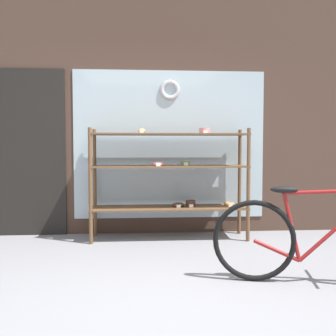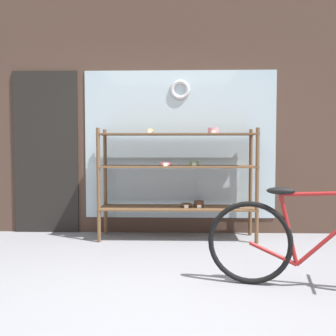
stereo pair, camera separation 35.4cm
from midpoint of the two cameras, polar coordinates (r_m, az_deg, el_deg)
ground_plane at (r=2.76m, az=-4.24°, el=-20.65°), size 30.00×30.00×0.00m
storefront_facade at (r=4.92m, az=-4.68°, el=10.10°), size 5.55×0.13×3.52m
display_case at (r=4.54m, az=-1.76°, el=-0.70°), size 1.89×0.45×1.35m
bicycle at (r=3.25m, az=19.13°, el=-10.35°), size 1.69×0.53×0.81m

